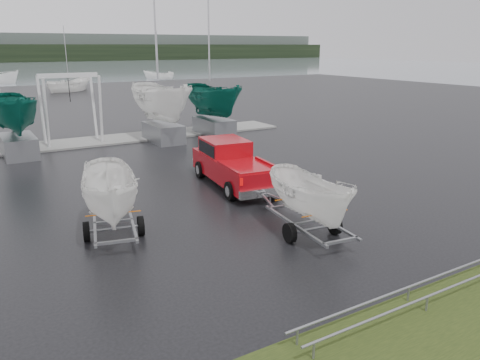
{
  "coord_description": "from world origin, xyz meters",
  "views": [
    {
      "loc": [
        -4.23,
        -15.46,
        5.65
      ],
      "look_at": [
        3.71,
        -2.23,
        1.2
      ],
      "focal_mm": 35.0,
      "sensor_mm": 36.0,
      "label": 1
    }
  ],
  "objects_px": {
    "boat_hoist": "(70,99)",
    "trailer_hitched": "(312,159)",
    "pickup_truck": "(231,162)",
    "trailer_parked": "(108,151)"
  },
  "relations": [
    {
      "from": "pickup_truck",
      "to": "trailer_hitched",
      "type": "height_order",
      "value": "trailer_hitched"
    },
    {
      "from": "trailer_parked",
      "to": "boat_hoist",
      "type": "relative_size",
      "value": 1.19
    },
    {
      "from": "trailer_hitched",
      "to": "boat_hoist",
      "type": "bearing_deg",
      "value": 106.86
    },
    {
      "from": "pickup_truck",
      "to": "trailer_parked",
      "type": "bearing_deg",
      "value": -145.8
    },
    {
      "from": "trailer_hitched",
      "to": "trailer_parked",
      "type": "bearing_deg",
      "value": 155.88
    },
    {
      "from": "boat_hoist",
      "to": "pickup_truck",
      "type": "bearing_deg",
      "value": -72.04
    },
    {
      "from": "boat_hoist",
      "to": "trailer_hitched",
      "type": "bearing_deg",
      "value": -80.26
    },
    {
      "from": "trailer_hitched",
      "to": "boat_hoist",
      "type": "xyz_separation_m",
      "value": [
        -3.11,
        18.08,
        0.24
      ]
    },
    {
      "from": "pickup_truck",
      "to": "trailer_hitched",
      "type": "relative_size",
      "value": 1.26
    },
    {
      "from": "pickup_truck",
      "to": "trailer_parked",
      "type": "distance_m",
      "value": 6.85
    }
  ]
}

